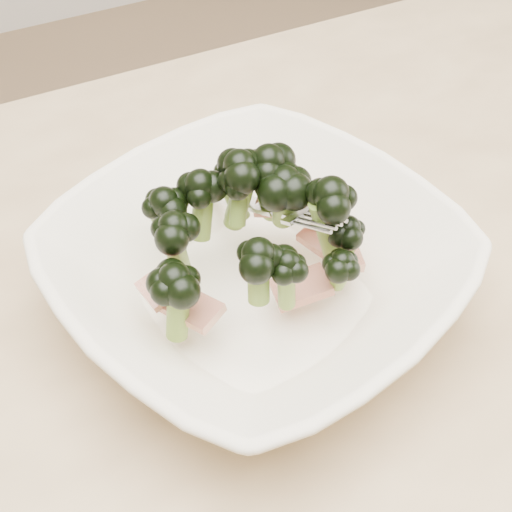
% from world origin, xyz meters
% --- Properties ---
extents(dining_table, '(1.20, 0.80, 0.75)m').
position_xyz_m(dining_table, '(0.00, 0.00, 0.65)').
color(dining_table, tan).
rests_on(dining_table, ground).
extents(broccoli_dish, '(0.35, 0.35, 0.12)m').
position_xyz_m(broccoli_dish, '(0.08, 0.05, 0.79)').
color(broccoli_dish, white).
rests_on(broccoli_dish, dining_table).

